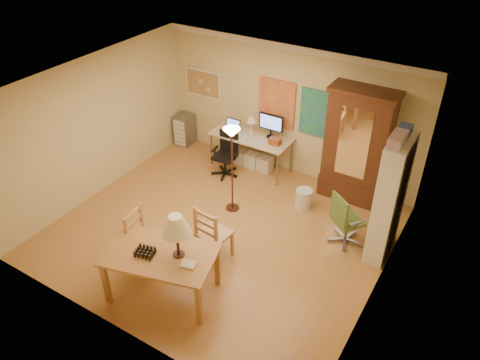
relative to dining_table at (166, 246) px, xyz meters
The scene contains 16 objects.
floor 1.86m from the dining_table, 95.36° to the left, with size 5.50×5.50×0.00m, color #A87C3B.
crown_molding 4.40m from the dining_table, 92.12° to the left, with size 5.50×0.08×0.12m, color white.
corkboard 4.66m from the dining_table, 118.39° to the left, with size 0.90×0.04×0.62m, color #A3874C.
art_panel_left 4.12m from the dining_table, 95.61° to the left, with size 0.80×0.04×1.00m, color gold.
art_panel_right 4.13m from the dining_table, 83.00° to the left, with size 0.75×0.04×0.95m, color #27679D.
dining_table is the anchor object (origin of this frame).
ladder_chair_back 1.09m from the dining_table, 83.35° to the left, with size 0.53×0.51×1.04m.
ladder_chair_left 0.89m from the dining_table, 157.22° to the left, with size 0.53×0.55×1.04m.
torchiere_lamp 2.34m from the dining_table, 98.40° to the left, with size 0.31×0.31×1.69m.
computer_desk 3.86m from the dining_table, 101.26° to the left, with size 1.70×0.74×1.28m.
office_chair_black 3.49m from the dining_table, 108.81° to the left, with size 0.58×0.58×0.94m.
office_chair_green 3.13m from the dining_table, 53.97° to the left, with size 0.62×0.62×0.98m.
drawer_cart 4.70m from the dining_table, 124.29° to the left, with size 0.35×0.42×0.71m.
armoire 4.09m from the dining_table, 69.83° to the left, with size 1.22×0.58×2.24m.
bookshelf 3.51m from the dining_table, 46.93° to the left, with size 0.32×0.85×2.12m.
wastebin 3.21m from the dining_table, 75.33° to the left, with size 0.31×0.31×0.39m, color silver.
Camera 1 is at (3.63, -5.29, 5.38)m, focal length 35.00 mm.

